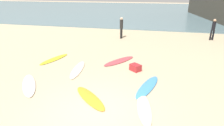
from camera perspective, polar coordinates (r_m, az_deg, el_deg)
name	(u,v)px	position (r m, az deg, el deg)	size (l,w,h in m)	color
ground_plane	(94,112)	(6.89, -5.47, -14.71)	(120.00, 120.00, 0.00)	#C6B28E
ocean_water	(147,10)	(40.10, 10.49, 15.48)	(120.00, 40.00, 0.08)	slate
surfboard_0	(119,61)	(11.28, 2.20, 0.64)	(0.59, 2.36, 0.08)	#D24650
surfboard_1	(144,108)	(7.09, 9.74, -13.42)	(0.49, 2.07, 0.08)	silver
surfboard_2	(29,85)	(9.31, -23.92, -6.07)	(0.55, 2.33, 0.08)	white
surfboard_3	(54,59)	(12.12, -17.14, 1.16)	(0.49, 2.22, 0.07)	yellow
surfboard_4	(90,98)	(7.64, -6.70, -10.45)	(0.54, 2.11, 0.07)	gold
surfboard_5	(78,69)	(10.29, -10.39, -1.87)	(0.52, 2.40, 0.07)	beige
surfboard_6	(148,87)	(8.52, 10.74, -7.06)	(0.53, 2.38, 0.08)	#4596DB
beachgoer_near	(213,28)	(18.02, 28.41, 9.23)	(0.34, 0.32, 1.78)	black
beachgoer_mid	(121,27)	(16.55, 2.86, 11.01)	(0.33, 0.34, 1.84)	black
beach_cooler	(135,68)	(10.05, 7.13, -1.38)	(0.55, 0.41, 0.35)	#B2282D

